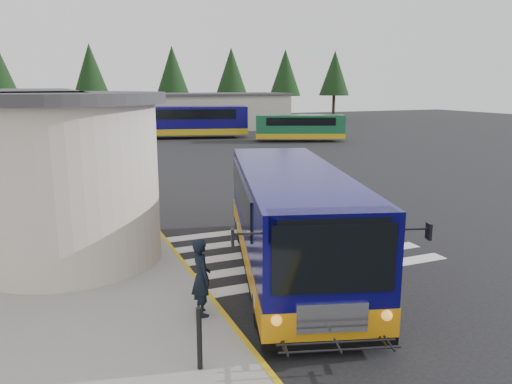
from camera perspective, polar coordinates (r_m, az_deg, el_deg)
name	(u,v)px	position (r m, az deg, el deg)	size (l,w,h in m)	color
ground	(292,240)	(17.02, 4.13, -5.50)	(140.00, 140.00, 0.00)	black
sidewalk	(5,236)	(19.21, -26.78, -4.51)	(10.00, 34.00, 0.15)	gray
curb_strip	(149,221)	(19.42, -12.08, -3.26)	(0.12, 34.00, 0.16)	gold
crosswalk	(289,249)	(16.12, 3.82, -6.48)	(8.00, 5.35, 0.01)	silver
depot_building	(173,112)	(58.09, -9.47, 9.00)	(26.40, 8.40, 4.20)	gray
tree_line	(159,72)	(65.90, -11.02, 13.36)	(58.40, 4.40, 10.00)	black
transit_bus	(291,224)	(13.86, 4.01, -3.66)	(5.82, 10.52, 2.89)	#09064F
pedestrian_a	(201,277)	(11.16, -6.27, -9.63)	(0.64, 0.42, 1.75)	black
pedestrian_b	(91,244)	(13.78, -18.38, -5.66)	(0.91, 0.71, 1.87)	black
bollard	(199,339)	(9.29, -6.49, -16.30)	(0.10, 0.10, 1.18)	black
far_bus_a	(194,120)	(49.75, -7.07, 8.13)	(10.67, 5.38, 2.65)	#0B0756
far_bus_b	(300,126)	(46.73, 5.02, 7.47)	(8.39, 5.13, 2.10)	#175732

